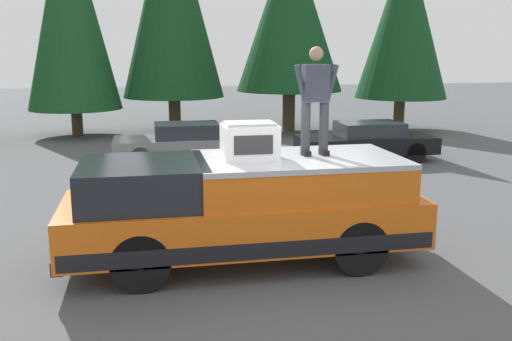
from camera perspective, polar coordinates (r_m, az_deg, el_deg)
ground_plane at (r=8.91m, az=0.86°, el=-9.62°), size 90.00×90.00×0.00m
pickup_truck at (r=8.88m, az=-1.24°, el=-3.75°), size 2.01×5.54×1.65m
compressor_unit at (r=8.69m, az=-0.65°, el=3.02°), size 0.65×0.84×0.56m
person_on_truck_bed at (r=8.97m, az=6.00°, el=7.26°), size 0.29×0.72×1.69m
parked_car_black at (r=17.49m, az=11.04°, el=2.90°), size 1.64×4.10×1.16m
parked_car_grey at (r=17.04m, az=-7.21°, el=2.79°), size 1.64×4.10×1.16m
conifer_far_left at (r=24.54m, az=14.65°, el=14.48°), size 3.75×3.75×7.69m
conifer_left at (r=23.51m, az=3.43°, el=15.63°), size 4.29×4.29×7.92m
conifer_center_right at (r=23.21m, az=-18.24°, el=15.41°), size 3.54×3.54×8.76m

